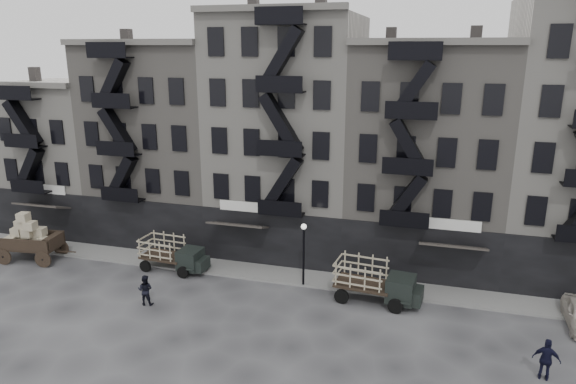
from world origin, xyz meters
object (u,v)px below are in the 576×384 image
(wagon, at_px, (29,233))
(pedestrian_mid, at_px, (145,290))
(stake_truck_east, at_px, (376,279))
(stake_truck_west, at_px, (172,252))
(policeman, at_px, (546,360))
(horse, at_px, (1,246))

(wagon, height_order, pedestrian_mid, wagon)
(stake_truck_east, relative_size, pedestrian_mid, 2.84)
(stake_truck_east, height_order, pedestrian_mid, stake_truck_east)
(stake_truck_west, bearing_deg, policeman, -11.62)
(wagon, bearing_deg, horse, 174.72)
(horse, distance_m, pedestrian_mid, 14.58)
(horse, relative_size, policeman, 0.86)
(wagon, xyz_separation_m, stake_truck_west, (10.71, 1.19, -0.71))
(pedestrian_mid, distance_m, policeman, 21.68)
(stake_truck_west, bearing_deg, horse, -170.77)
(stake_truck_east, distance_m, pedestrian_mid, 13.80)
(pedestrian_mid, bearing_deg, stake_truck_east, -172.04)
(horse, bearing_deg, stake_truck_east, -87.80)
(wagon, height_order, policeman, wagon)
(wagon, xyz_separation_m, policeman, (33.14, -4.99, -1.03))
(horse, height_order, stake_truck_east, stake_truck_east)
(horse, relative_size, stake_truck_west, 0.37)
(stake_truck_east, bearing_deg, policeman, -26.68)
(stake_truck_west, height_order, stake_truck_east, stake_truck_east)
(policeman, bearing_deg, wagon, 2.11)
(pedestrian_mid, relative_size, policeman, 0.91)
(wagon, height_order, stake_truck_east, wagon)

